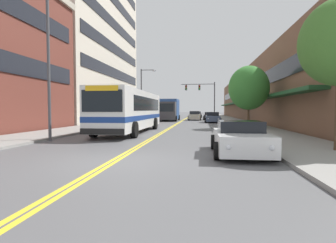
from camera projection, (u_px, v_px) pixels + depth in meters
name	position (u px, v px, depth m)	size (l,w,h in m)	color
ground_plane	(184.00, 119.00, 45.43)	(240.00, 240.00, 0.00)	#565659
sidewalk_left	(142.00, 119.00, 46.36)	(3.89, 106.00, 0.13)	gray
sidewalk_right	(228.00, 119.00, 44.49)	(3.89, 106.00, 0.13)	gray
centre_line	(184.00, 119.00, 45.43)	(0.34, 106.00, 0.01)	yellow
office_tower_left	(77.00, 27.00, 39.00)	(12.08, 24.85, 27.98)	beige
storefront_row_right	(266.00, 96.00, 43.54)	(9.10, 68.00, 8.07)	brown
city_bus	(131.00, 109.00, 19.79)	(2.86, 11.66, 3.03)	silver
car_red_parked_left_near	(138.00, 119.00, 30.40)	(2.12, 4.39, 1.24)	maroon
car_silver_parked_left_mid	(157.00, 116.00, 42.77)	(2.10, 4.53, 1.29)	#B7B7BC
car_white_parked_right_foreground	(240.00, 139.00, 9.99)	(2.10, 4.16, 1.27)	white
car_charcoal_parked_right_mid	(210.00, 116.00, 43.81)	(2.18, 4.20, 1.30)	#232328
car_slate_blue_parked_right_far	(213.00, 118.00, 34.80)	(2.08, 4.34, 1.39)	#475675
car_champagne_moving_lead	(195.00, 116.00, 42.55)	(2.09, 4.58, 1.46)	beige
car_dark_grey_moving_second	(197.00, 115.00, 56.03)	(2.19, 4.69, 1.32)	#38383D
box_truck	(169.00, 110.00, 40.05)	(2.82, 7.14, 3.30)	#38383D
traffic_signal_mast	(203.00, 93.00, 46.23)	(5.98, 0.38, 6.55)	#47474C
street_lamp_left_near	(52.00, 47.00, 14.01)	(1.95, 0.28, 8.64)	#47474C
street_lamp_left_far	(143.00, 90.00, 35.89)	(2.14, 0.28, 7.26)	#47474C
street_tree_right_mid	(249.00, 88.00, 23.25)	(3.55, 3.55, 5.47)	brown
fire_hydrant	(248.00, 127.00, 17.43)	(0.35, 0.27, 0.89)	yellow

